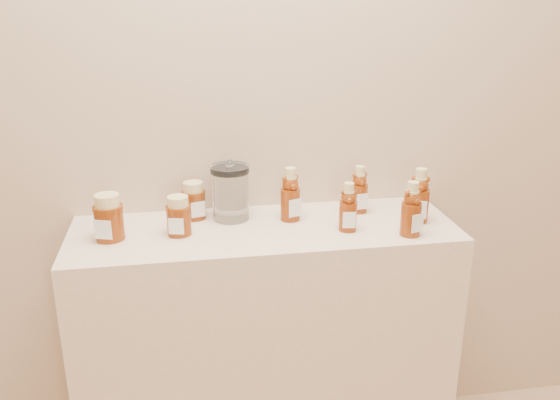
{
  "coord_description": "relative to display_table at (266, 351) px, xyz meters",
  "views": [
    {
      "loc": [
        -0.24,
        -0.14,
        1.6
      ],
      "look_at": [
        0.04,
        1.52,
        1.0
      ],
      "focal_mm": 38.0,
      "sensor_mm": 36.0,
      "label": 1
    }
  ],
  "objects": [
    {
      "name": "bear_bottle_front_right",
      "position": [
        0.42,
        -0.13,
        0.55
      ],
      "size": [
        0.08,
        0.08,
        0.19
      ],
      "primitive_type": null,
      "rotation": [
        0.0,
        0.0,
        0.35
      ],
      "color": "#622107",
      "rests_on": "display_table"
    },
    {
      "name": "honey_jar_back",
      "position": [
        -0.21,
        0.12,
        0.51
      ],
      "size": [
        0.1,
        0.1,
        0.12
      ],
      "primitive_type": null,
      "rotation": [
        0.0,
        0.0,
        0.32
      ],
      "color": "#622107",
      "rests_on": "display_table"
    },
    {
      "name": "bear_bottle_front_left",
      "position": [
        0.25,
        -0.06,
        0.54
      ],
      "size": [
        0.07,
        0.07,
        0.17
      ],
      "primitive_type": null,
      "rotation": [
        0.0,
        0.0,
        -0.14
      ],
      "color": "#622107",
      "rests_on": "display_table"
    },
    {
      "name": "glass_canister",
      "position": [
        -0.1,
        0.1,
        0.55
      ],
      "size": [
        0.15,
        0.15,
        0.19
      ],
      "primitive_type": null,
      "rotation": [
        0.0,
        0.0,
        0.2
      ],
      "color": "white",
      "rests_on": "display_table"
    },
    {
      "name": "bear_bottle_back_left",
      "position": [
        0.09,
        0.06,
        0.55
      ],
      "size": [
        0.08,
        0.08,
        0.2
      ],
      "primitive_type": null,
      "rotation": [
        0.0,
        0.0,
        0.33
      ],
      "color": "#622107",
      "rests_on": "display_table"
    },
    {
      "name": "bear_bottle_back_mid",
      "position": [
        0.33,
        0.09,
        0.54
      ],
      "size": [
        0.07,
        0.07,
        0.18
      ],
      "primitive_type": null,
      "rotation": [
        0.0,
        0.0,
        0.14
      ],
      "color": "#622107",
      "rests_on": "display_table"
    },
    {
      "name": "honey_jar_left",
      "position": [
        -0.46,
        -0.01,
        0.52
      ],
      "size": [
        0.11,
        0.11,
        0.14
      ],
      "primitive_type": null,
      "rotation": [
        0.0,
        0.0,
        -0.33
      ],
      "color": "#622107",
      "rests_on": "display_table"
    },
    {
      "name": "wall_back",
      "position": [
        0.0,
        0.2,
        0.9
      ],
      "size": [
        3.5,
        0.02,
        2.7
      ],
      "primitive_type": "cube",
      "color": "tan",
      "rests_on": "ground"
    },
    {
      "name": "bear_bottle_back_right",
      "position": [
        0.49,
        -0.03,
        0.55
      ],
      "size": [
        0.08,
        0.08,
        0.2
      ],
      "primitive_type": null,
      "rotation": [
        0.0,
        0.0,
        -0.31
      ],
      "color": "#622107",
      "rests_on": "display_table"
    },
    {
      "name": "honey_jar_front",
      "position": [
        -0.26,
        -0.01,
        0.51
      ],
      "size": [
        0.09,
        0.09,
        0.12
      ],
      "primitive_type": null,
      "rotation": [
        0.0,
        0.0,
        -0.24
      ],
      "color": "#622107",
      "rests_on": "display_table"
    },
    {
      "name": "display_table",
      "position": [
        0.0,
        0.0,
        0.0
      ],
      "size": [
        1.2,
        0.4,
        0.9
      ],
      "primitive_type": "cube",
      "color": "beige",
      "rests_on": "ground"
    }
  ]
}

